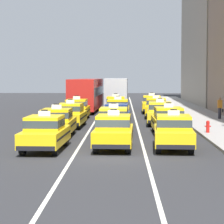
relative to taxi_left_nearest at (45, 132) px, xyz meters
name	(u,v)px	position (x,y,z in m)	size (l,w,h in m)	color
ground_plane	(110,156)	(3.11, -1.49, -0.88)	(160.00, 160.00, 0.00)	#2B2B2D
lane_stripe_left_center	(97,118)	(1.51, 18.51, -0.87)	(0.14, 80.00, 0.01)	silver
lane_stripe_center_right	(135,118)	(4.71, 18.51, -0.87)	(0.14, 80.00, 0.01)	silver
sidewalk_curb	(212,123)	(10.31, 13.51, -0.80)	(4.00, 90.00, 0.15)	#9E9993
taxi_left_nearest	(45,132)	(0.00, 0.00, 0.00)	(1.97, 4.62, 1.96)	black
taxi_left_second	(57,122)	(-0.12, 5.12, 0.00)	(1.85, 4.57, 1.96)	black
taxi_left_third	(71,115)	(0.08, 10.69, 0.00)	(1.96, 4.61, 1.96)	black
taxi_left_fourth	(77,109)	(-0.04, 16.62, 0.00)	(1.89, 4.59, 1.96)	black
bus_left_fifth	(86,93)	(0.03, 26.27, 0.94)	(2.85, 11.27, 3.22)	black
sedan_left_sixth	(91,99)	(-0.09, 34.63, -0.03)	(1.76, 4.30, 1.58)	black
taxi_center_nearest	(114,131)	(3.25, 0.61, 0.00)	(1.97, 4.62, 1.96)	black
taxi_center_second	(114,121)	(3.14, 6.18, 0.00)	(1.90, 4.59, 1.96)	black
sedan_center_third	(117,114)	(3.26, 11.26, -0.03)	(1.95, 4.37, 1.58)	black
taxi_center_fourth	(118,109)	(3.28, 16.46, 0.00)	(1.91, 4.60, 1.96)	black
taxi_center_fifth	(116,105)	(3.03, 21.69, 0.00)	(1.83, 4.56, 1.96)	black
box_truck_center_sixth	(117,92)	(3.00, 29.38, 0.90)	(2.41, 7.00, 3.27)	black
taxi_right_nearest	(173,131)	(6.14, 0.57, 0.00)	(2.04, 4.65, 1.96)	black
taxi_right_second	(168,120)	(6.44, 6.58, 0.00)	(1.85, 4.57, 1.96)	black
taxi_right_third	(160,113)	(6.37, 12.58, 0.00)	(2.06, 4.65, 1.96)	black
taxi_right_fourth	(156,107)	(6.49, 18.74, 0.00)	(2.06, 4.65, 1.96)	black
taxi_right_fifth	(152,104)	(6.43, 24.08, 0.00)	(1.94, 4.61, 1.96)	black
pedestrian_near_crosswalk	(220,108)	(11.38, 16.09, 0.13)	(0.47, 0.24, 1.70)	#23232D
fire_hydrant	(208,126)	(8.79, 6.38, -0.33)	(0.36, 0.22, 0.73)	red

